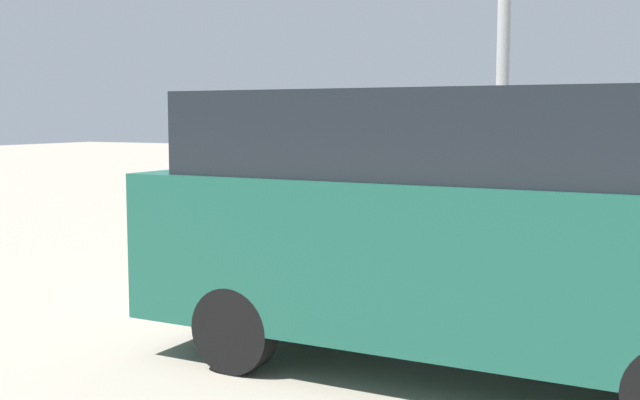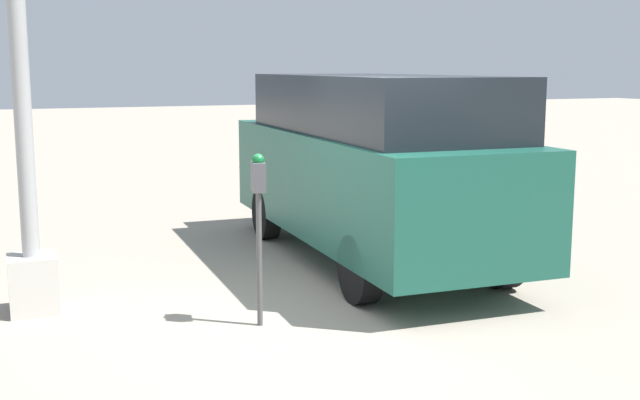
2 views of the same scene
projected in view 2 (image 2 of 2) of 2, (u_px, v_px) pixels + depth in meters
name	position (u px, v px, depth m)	size (l,w,h in m)	color
ground_plane	(321.00, 311.00, 7.66)	(80.00, 80.00, 0.00)	gray
parking_meter_near	(259.00, 200.00, 7.06)	(0.22, 0.14, 1.56)	#4C4C4C
lamp_post	(20.00, 64.00, 7.25)	(0.44, 0.44, 6.83)	beige
parked_van	(371.00, 162.00, 9.47)	(5.25, 2.00, 2.21)	#195142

